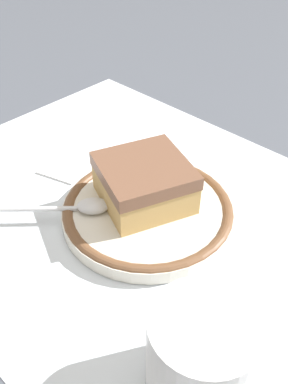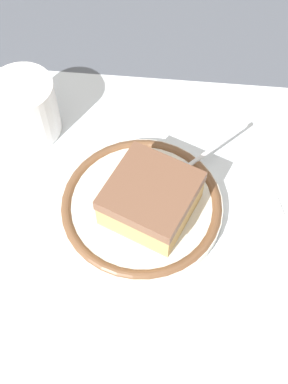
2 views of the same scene
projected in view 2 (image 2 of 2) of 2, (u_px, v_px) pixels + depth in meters
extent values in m
plane|color=#4C515B|center=(142.00, 211.00, 0.57)|extent=(2.40, 2.40, 0.00)
cube|color=silver|center=(142.00, 211.00, 0.57)|extent=(0.55, 0.39, 0.00)
cylinder|color=silver|center=(144.00, 205.00, 0.56)|extent=(0.17, 0.17, 0.01)
torus|color=brown|center=(144.00, 203.00, 0.56)|extent=(0.17, 0.17, 0.01)
cube|color=tan|center=(151.00, 202.00, 0.54)|extent=(0.11, 0.11, 0.03)
cube|color=brown|center=(151.00, 191.00, 0.52)|extent=(0.11, 0.11, 0.01)
ellipsoid|color=silver|center=(178.00, 172.00, 0.57)|extent=(0.04, 0.04, 0.01)
cylinder|color=silver|center=(218.00, 145.00, 0.59)|extent=(0.07, 0.07, 0.01)
cylinder|color=white|center=(26.00, 108.00, 0.59)|extent=(0.07, 0.07, 0.07)
cylinder|color=#B7722D|center=(30.00, 121.00, 0.61)|extent=(0.06, 0.06, 0.03)
cube|color=white|center=(259.00, 208.00, 0.56)|extent=(0.06, 0.04, 0.01)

